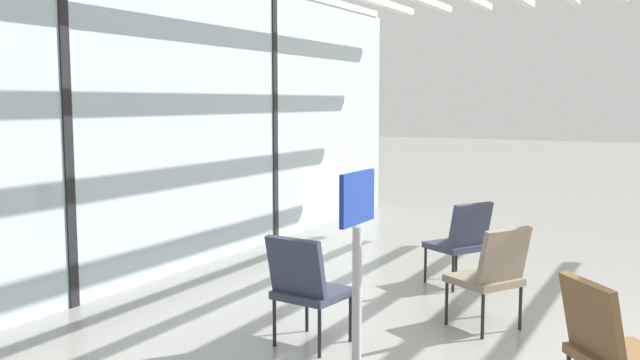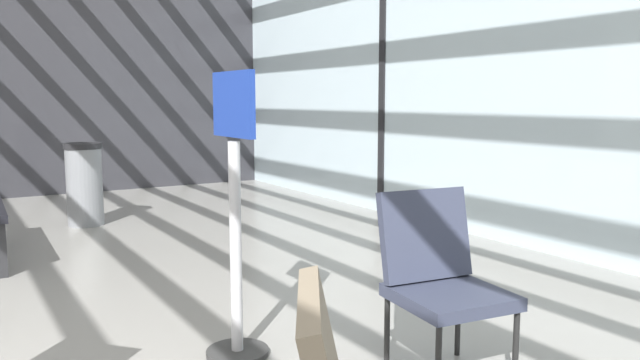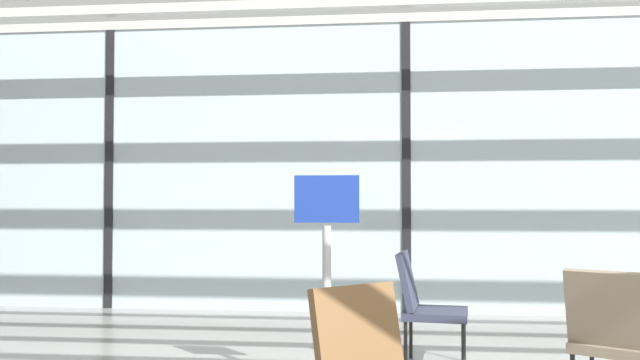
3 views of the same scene
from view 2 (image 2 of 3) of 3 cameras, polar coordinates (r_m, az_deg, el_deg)
The scene contains 5 objects.
window_mullion_0 at distance 7.20m, azimuth 6.06°, elevation 10.15°, with size 0.10×0.12×3.30m, color black.
side_wall_left_panels at distance 9.19m, azimuth -27.04°, elevation 8.79°, with size 0.10×11.20×3.30m, color #2D2D33.
lounge_chair_3 at distance 3.01m, azimuth 10.95°, elevation -8.34°, with size 0.58×0.54×0.87m.
trash_bin at distance 6.87m, azimuth -20.89°, elevation -0.35°, with size 0.38×0.38×0.86m.
info_sign at distance 3.12m, azimuth -7.82°, elevation -4.19°, with size 0.44×0.32×1.44m.
Camera 2 is at (2.19, 0.81, 1.30)m, focal length 34.71 mm.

